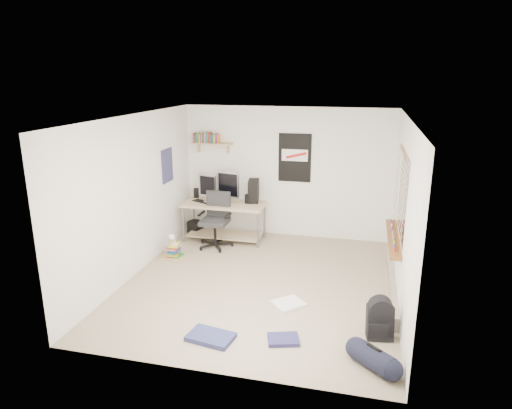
% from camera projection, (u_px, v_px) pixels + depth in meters
% --- Properties ---
extents(floor, '(4.00, 4.50, 0.01)m').
position_uv_depth(floor, '(260.00, 283.00, 6.99)').
color(floor, gray).
rests_on(floor, ground).
extents(ceiling, '(4.00, 4.50, 0.01)m').
position_uv_depth(ceiling, '(260.00, 117.00, 6.29)').
color(ceiling, white).
rests_on(ceiling, ground).
extents(back_wall, '(4.00, 0.01, 2.50)m').
position_uv_depth(back_wall, '(287.00, 173.00, 8.74)').
color(back_wall, silver).
rests_on(back_wall, ground).
extents(left_wall, '(0.01, 4.50, 2.50)m').
position_uv_depth(left_wall, '(135.00, 196.00, 7.09)').
color(left_wall, silver).
rests_on(left_wall, ground).
extents(right_wall, '(0.01, 4.50, 2.50)m').
position_uv_depth(right_wall, '(404.00, 214.00, 6.18)').
color(right_wall, silver).
rests_on(right_wall, ground).
extents(desk, '(1.68, 1.02, 0.71)m').
position_uv_depth(desk, '(224.00, 221.00, 8.70)').
color(desk, tan).
rests_on(desk, floor).
extents(monitor_left, '(0.39, 0.20, 0.41)m').
position_uv_depth(monitor_left, '(208.00, 192.00, 8.64)').
color(monitor_left, '#ACACB1').
rests_on(monitor_left, desk).
extents(monitor_right, '(0.46, 0.20, 0.49)m').
position_uv_depth(monitor_right, '(228.00, 191.00, 8.56)').
color(monitor_right, '#B6B6BC').
rests_on(monitor_right, desk).
extents(pc_tower, '(0.26, 0.43, 0.42)m').
position_uv_depth(pc_tower, '(254.00, 191.00, 8.70)').
color(pc_tower, black).
rests_on(pc_tower, desk).
extents(keyboard, '(0.47, 0.32, 0.02)m').
position_uv_depth(keyboard, '(203.00, 202.00, 8.70)').
color(keyboard, black).
rests_on(keyboard, desk).
extents(speaker_left, '(0.11, 0.11, 0.19)m').
position_uv_depth(speaker_left, '(196.00, 193.00, 8.99)').
color(speaker_left, black).
rests_on(speaker_left, desk).
extents(speaker_right, '(0.11, 0.11, 0.18)m').
position_uv_depth(speaker_right, '(248.00, 199.00, 8.59)').
color(speaker_right, black).
rests_on(speaker_right, desk).
extents(office_chair, '(0.69, 0.69, 1.02)m').
position_uv_depth(office_chair, '(215.00, 221.00, 8.30)').
color(office_chair, '#262628').
rests_on(office_chair, floor).
extents(wall_shelf, '(0.80, 0.22, 0.24)m').
position_uv_depth(wall_shelf, '(212.00, 143.00, 8.82)').
color(wall_shelf, tan).
rests_on(wall_shelf, back_wall).
extents(poster_back_wall, '(0.62, 0.03, 0.92)m').
position_uv_depth(poster_back_wall, '(295.00, 158.00, 8.60)').
color(poster_back_wall, black).
rests_on(poster_back_wall, back_wall).
extents(poster_left_wall, '(0.02, 0.42, 0.60)m').
position_uv_depth(poster_left_wall, '(167.00, 166.00, 8.14)').
color(poster_left_wall, navy).
rests_on(poster_left_wall, left_wall).
extents(window, '(0.10, 1.50, 1.26)m').
position_uv_depth(window, '(399.00, 194.00, 6.42)').
color(window, brown).
rests_on(window, right_wall).
extents(baseboard_heater, '(0.08, 2.50, 0.18)m').
position_uv_depth(baseboard_heater, '(392.00, 282.00, 6.80)').
color(baseboard_heater, '#B7B2A8').
rests_on(baseboard_heater, floor).
extents(backpack, '(0.35, 0.29, 0.42)m').
position_uv_depth(backpack, '(380.00, 322.00, 5.50)').
color(backpack, black).
rests_on(backpack, floor).
extents(duffel_bag, '(0.35, 0.35, 0.49)m').
position_uv_depth(duffel_bag, '(373.00, 357.00, 4.92)').
color(duffel_bag, black).
rests_on(duffel_bag, floor).
extents(tshirt, '(0.52, 0.52, 0.04)m').
position_uv_depth(tshirt, '(288.00, 303.00, 6.31)').
color(tshirt, white).
rests_on(tshirt, floor).
extents(jeans_a, '(0.60, 0.44, 0.06)m').
position_uv_depth(jeans_a, '(211.00, 337.00, 5.49)').
color(jeans_a, navy).
rests_on(jeans_a, floor).
extents(jeans_b, '(0.43, 0.37, 0.05)m').
position_uv_depth(jeans_b, '(283.00, 339.00, 5.45)').
color(jeans_b, navy).
rests_on(jeans_b, floor).
extents(book_stack, '(0.47, 0.41, 0.28)m').
position_uv_depth(book_stack, '(174.00, 249.00, 7.91)').
color(book_stack, brown).
rests_on(book_stack, floor).
extents(desk_lamp, '(0.19, 0.23, 0.20)m').
position_uv_depth(desk_lamp, '(174.00, 237.00, 7.82)').
color(desk_lamp, silver).
rests_on(desk_lamp, book_stack).
extents(subwoofer, '(0.29, 0.29, 0.26)m').
position_uv_depth(subwoofer, '(195.00, 227.00, 9.06)').
color(subwoofer, black).
rests_on(subwoofer, floor).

